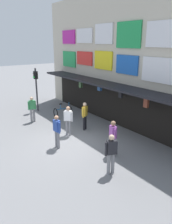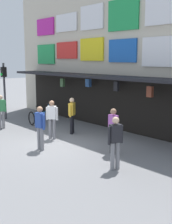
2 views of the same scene
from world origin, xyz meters
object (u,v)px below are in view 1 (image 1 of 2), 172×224
object	(u,v)px
pedestrian_in_red	(32,108)
traffic_light_near	(36,83)
pedestrian_in_blue	(111,152)
pedestrian_in_purple	(57,130)
pedestrian_in_green	(85,115)
bicycle_parked	(63,112)
pedestrian_in_black	(68,119)
pedestrian_in_white	(113,136)

from	to	relation	value
pedestrian_in_red	traffic_light_near	bearing A→B (deg)	149.57
pedestrian_in_blue	pedestrian_in_purple	world-z (taller)	same
pedestrian_in_green	pedestrian_in_purple	bearing A→B (deg)	-64.55
traffic_light_near	bicycle_parked	size ratio (longest dim) A/B	2.63
pedestrian_in_purple	pedestrian_in_black	xyz separation A→B (m)	(-1.02, 1.25, 0.00)
pedestrian_in_blue	pedestrian_in_white	xyz separation A→B (m)	(-1.12, 1.07, 0.00)
pedestrian_in_red	pedestrian_in_purple	size ratio (longest dim) A/B	1.00
pedestrian_in_green	pedestrian_in_white	bearing A→B (deg)	-12.66
traffic_light_near	pedestrian_in_white	bearing A→B (deg)	-0.01
traffic_light_near	pedestrian_in_red	world-z (taller)	traffic_light_near
traffic_light_near	pedestrian_in_blue	distance (m)	9.79
pedestrian_in_blue	pedestrian_in_white	size ratio (longest dim) A/B	1.00
traffic_light_near	bicycle_parked	xyz separation A→B (m)	(2.47, 0.83, -1.75)
pedestrian_in_purple	pedestrian_in_blue	bearing A→B (deg)	11.24
bicycle_parked	pedestrian_in_white	world-z (taller)	pedestrian_in_white
pedestrian_in_green	pedestrian_in_red	size ratio (longest dim) A/B	1.00
pedestrian_in_purple	pedestrian_in_white	bearing A→B (deg)	38.76
bicycle_parked	traffic_light_near	bearing A→B (deg)	-161.37
pedestrian_in_green	pedestrian_in_white	distance (m)	3.40
pedestrian_in_blue	pedestrian_in_purple	xyz separation A→B (m)	(-3.26, -0.65, 0.00)
pedestrian_in_green	pedestrian_in_black	distance (m)	1.22
traffic_light_near	pedestrian_in_white	size ratio (longest dim) A/B	1.90
traffic_light_near	pedestrian_in_red	distance (m)	2.76
pedestrian_in_green	pedestrian_in_blue	distance (m)	4.79
pedestrian_in_red	pedestrian_in_white	distance (m)	6.52
pedestrian_in_red	pedestrian_in_blue	world-z (taller)	same
bicycle_parked	pedestrian_in_purple	xyz separation A→B (m)	(3.94, -2.55, 0.55)
pedestrian_in_red	pedestrian_in_black	world-z (taller)	same
pedestrian_in_purple	pedestrian_in_green	bearing A→B (deg)	115.45
traffic_light_near	pedestrian_in_black	bearing A→B (deg)	-4.99
pedestrian_in_blue	pedestrian_in_red	bearing A→B (deg)	-178.56
pedestrian_in_green	pedestrian_in_black	bearing A→B (deg)	-82.99
pedestrian_in_red	pedestrian_in_purple	distance (m)	4.28
pedestrian_in_blue	bicycle_parked	bearing A→B (deg)	165.17
traffic_light_near	pedestrian_in_white	world-z (taller)	traffic_light_near
pedestrian_in_black	pedestrian_in_purple	bearing A→B (deg)	-50.70
pedestrian_in_red	pedestrian_in_black	xyz separation A→B (m)	(3.24, 0.79, 0.00)
pedestrian_in_white	bicycle_parked	bearing A→B (deg)	172.20
pedestrian_in_black	pedestrian_in_red	bearing A→B (deg)	-166.25
bicycle_parked	pedestrian_in_black	distance (m)	3.24
pedestrian_in_red	pedestrian_in_white	size ratio (longest dim) A/B	1.00
pedestrian_in_red	pedestrian_in_black	distance (m)	3.33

